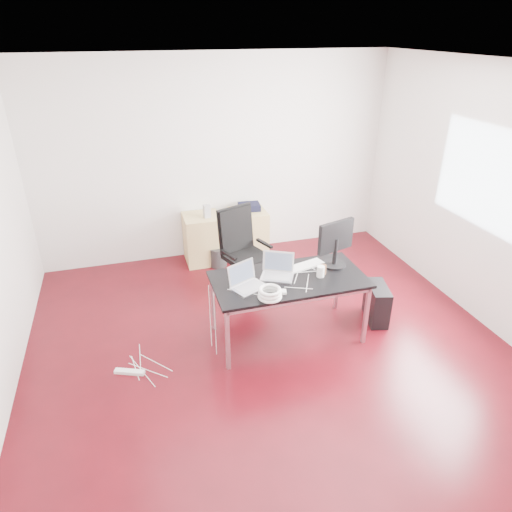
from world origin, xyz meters
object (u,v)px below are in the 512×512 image
object	(u,v)px
office_chair	(243,248)
filing_cabinet_left	(203,239)
desk	(289,283)
pc_tower	(377,303)
filing_cabinet_right	(248,233)

from	to	relation	value
office_chair	filing_cabinet_left	size ratio (longest dim) A/B	1.54
office_chair	filing_cabinet_left	bearing A→B (deg)	89.54
office_chair	desk	bearing A→B (deg)	-99.66
office_chair	pc_tower	bearing A→B (deg)	-60.24
filing_cabinet_left	desk	bearing A→B (deg)	-74.88
filing_cabinet_right	pc_tower	world-z (taller)	filing_cabinet_right
desk	filing_cabinet_right	size ratio (longest dim) A/B	2.29
desk	filing_cabinet_left	xyz separation A→B (m)	(-0.55, 2.04, -0.33)
office_chair	filing_cabinet_right	distance (m)	1.04
desk	pc_tower	bearing A→B (deg)	0.06
office_chair	filing_cabinet_right	bearing A→B (deg)	50.25
office_chair	filing_cabinet_left	distance (m)	1.04
desk	pc_tower	world-z (taller)	desk
desk	filing_cabinet_left	size ratio (longest dim) A/B	2.29
pc_tower	filing_cabinet_right	bearing A→B (deg)	129.96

